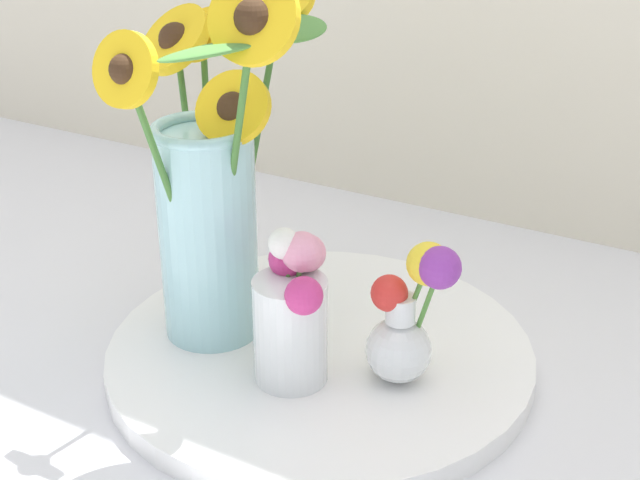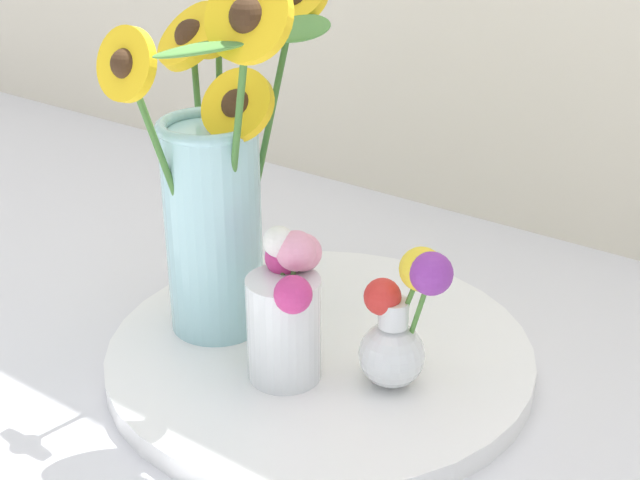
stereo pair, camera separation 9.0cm
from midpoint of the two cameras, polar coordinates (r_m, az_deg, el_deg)
ground_plane at (r=0.94m, az=-0.24°, el=-9.26°), size 6.00×6.00×0.00m
serving_tray at (r=0.96m, az=2.69°, el=-7.40°), size 0.45×0.45×0.02m
mason_jar_sunflowers at (r=0.93m, az=-3.85°, el=3.39°), size 0.27×0.26×0.41m
vase_small_center at (r=0.87m, az=0.78°, el=-4.49°), size 0.08×0.09×0.16m
vase_bulb_right at (r=0.87m, az=8.15°, el=-5.44°), size 0.09×0.07×0.15m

